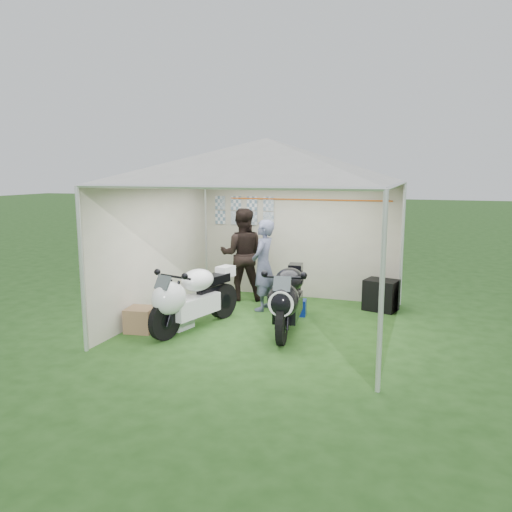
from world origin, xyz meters
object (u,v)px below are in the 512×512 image
object	(u,v)px
canopy_tent	(267,166)
equipment_box	(381,295)
paddock_stand	(295,307)
motorcycle_black	(288,297)
crate_1	(141,319)
crate_0	(175,317)
person_dark_jacket	(242,254)
motorcycle_white	(191,296)
person_blue_jacket	(263,265)

from	to	relation	value
canopy_tent	equipment_box	size ratio (longest dim) A/B	10.11
equipment_box	paddock_stand	bearing A→B (deg)	-148.79
motorcycle_black	crate_1	bearing A→B (deg)	-169.27
canopy_tent	motorcycle_black	world-z (taller)	canopy_tent
crate_0	person_dark_jacket	bearing A→B (deg)	79.28
paddock_stand	motorcycle_black	bearing A→B (deg)	-82.36
motorcycle_white	paddock_stand	distance (m)	1.93
paddock_stand	equipment_box	xyz separation A→B (m)	(1.38, 0.84, 0.14)
person_blue_jacket	canopy_tent	bearing A→B (deg)	24.60
motorcycle_black	paddock_stand	size ratio (longest dim) A/B	5.50
motorcycle_black	person_dark_jacket	size ratio (longest dim) A/B	1.15
canopy_tent	paddock_stand	distance (m)	2.54
motorcycle_white	crate_1	bearing A→B (deg)	-140.46
motorcycle_white	person_dark_jacket	world-z (taller)	person_dark_jacket
canopy_tent	person_blue_jacket	world-z (taller)	canopy_tent
crate_0	person_blue_jacket	bearing A→B (deg)	55.36
person_blue_jacket	crate_0	world-z (taller)	person_blue_jacket
canopy_tent	equipment_box	xyz separation A→B (m)	(1.70, 1.48, -2.30)
motorcycle_white	person_dark_jacket	distance (m)	2.10
equipment_box	crate_0	distance (m)	3.72
equipment_box	motorcycle_white	bearing A→B (deg)	-141.55
equipment_box	crate_1	size ratio (longest dim) A/B	1.33
motorcycle_white	person_dark_jacket	size ratio (longest dim) A/B	1.09
motorcycle_white	crate_1	xyz separation A→B (m)	(-0.72, -0.33, -0.36)
motorcycle_white	paddock_stand	xyz separation A→B (m)	(1.35, 1.33, -0.41)
canopy_tent	equipment_box	world-z (taller)	canopy_tent
paddock_stand	person_blue_jacket	xyz separation A→B (m)	(-0.64, 0.16, 0.68)
person_dark_jacket	crate_1	xyz separation A→B (m)	(-0.80, -2.40, -0.71)
motorcycle_black	canopy_tent	bearing A→B (deg)	139.52
person_dark_jacket	crate_1	bearing A→B (deg)	55.12
equipment_box	crate_1	bearing A→B (deg)	-144.12
person_dark_jacket	person_blue_jacket	bearing A→B (deg)	120.66
person_blue_jacket	crate_1	size ratio (longest dim) A/B	3.89
person_dark_jacket	motorcycle_black	bearing A→B (deg)	113.37
person_blue_jacket	crate_0	distance (m)	1.90
motorcycle_black	paddock_stand	world-z (taller)	motorcycle_black
canopy_tent	person_dark_jacket	bearing A→B (deg)	124.51
person_blue_jacket	crate_0	size ratio (longest dim) A/B	3.27
crate_0	crate_1	distance (m)	0.54
equipment_box	crate_1	xyz separation A→B (m)	(-3.45, -2.50, -0.09)
paddock_stand	person_blue_jacket	distance (m)	0.95
motorcycle_white	paddock_stand	size ratio (longest dim) A/B	5.24
motorcycle_black	crate_1	distance (m)	2.34
canopy_tent	person_dark_jacket	xyz separation A→B (m)	(-0.95, 1.38, -1.68)
equipment_box	crate_0	xyz separation A→B (m)	(-3.04, -2.15, -0.11)
equipment_box	person_dark_jacket	bearing A→B (deg)	-177.91
motorcycle_white	person_blue_jacket	bearing A→B (deg)	79.75
paddock_stand	canopy_tent	bearing A→B (deg)	-116.29
crate_1	person_dark_jacket	bearing A→B (deg)	71.61
motorcycle_white	equipment_box	distance (m)	3.49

